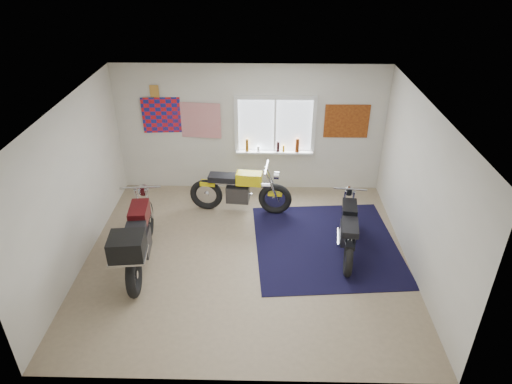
{
  "coord_description": "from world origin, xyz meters",
  "views": [
    {
      "loc": [
        0.3,
        -6.28,
        4.9
      ],
      "look_at": [
        0.16,
        0.4,
        1.07
      ],
      "focal_mm": 32.0,
      "sensor_mm": 36.0,
      "label": 1
    }
  ],
  "objects_px": {
    "navy_rug": "(326,244)",
    "yellow_triumph": "(240,191)",
    "black_chrome_bike": "(348,230)",
    "maroon_tourer": "(138,239)"
  },
  "relations": [
    {
      "from": "yellow_triumph",
      "to": "maroon_tourer",
      "type": "relative_size",
      "value": 0.9
    },
    {
      "from": "navy_rug",
      "to": "yellow_triumph",
      "type": "bearing_deg",
      "value": 145.22
    },
    {
      "from": "yellow_triumph",
      "to": "black_chrome_bike",
      "type": "distance_m",
      "value": 2.31
    },
    {
      "from": "navy_rug",
      "to": "yellow_triumph",
      "type": "relative_size",
      "value": 1.27
    },
    {
      "from": "navy_rug",
      "to": "maroon_tourer",
      "type": "distance_m",
      "value": 3.29
    },
    {
      "from": "yellow_triumph",
      "to": "maroon_tourer",
      "type": "distance_m",
      "value": 2.42
    },
    {
      "from": "navy_rug",
      "to": "yellow_triumph",
      "type": "distance_m",
      "value": 2.0
    },
    {
      "from": "black_chrome_bike",
      "to": "maroon_tourer",
      "type": "distance_m",
      "value": 3.53
    },
    {
      "from": "yellow_triumph",
      "to": "black_chrome_bike",
      "type": "bearing_deg",
      "value": -27.35
    },
    {
      "from": "black_chrome_bike",
      "to": "navy_rug",
      "type": "bearing_deg",
      "value": 73.27
    }
  ]
}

